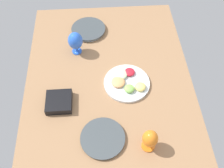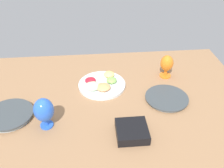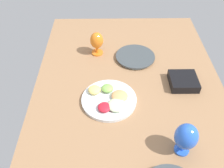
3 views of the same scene
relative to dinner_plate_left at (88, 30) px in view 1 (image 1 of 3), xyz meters
The scene contains 7 objects.
ground_plane 55.49cm from the dinner_plate_left, 12.60° to the left, with size 160.00×104.00×4.00cm, color #99704C.
dinner_plate_left is the anchor object (origin of this frame).
dinner_plate_right 84.89cm from the dinner_plate_left, ahead, with size 24.20×24.20×1.95cm.
fruit_platter 53.94cm from the dinner_plate_left, 25.02° to the left, with size 28.41×28.41×4.85cm.
hurricane_glass_orange 95.45cm from the dinner_plate_left, 18.56° to the left, with size 8.12×8.12×14.92cm.
hurricane_glass_blue 23.17cm from the dinner_plate_left, 22.26° to the right, with size 9.67×9.67×16.60cm.
square_bowl_black 63.53cm from the dinner_plate_left, 16.30° to the right, with size 14.91×14.91×4.64cm.
Camera 1 is at (87.00, -4.26, 130.15)cm, focal length 41.24 mm.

